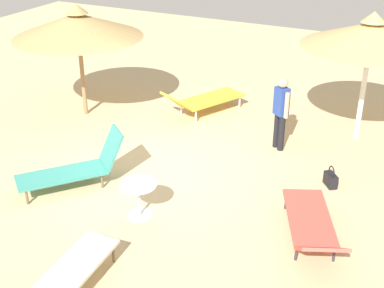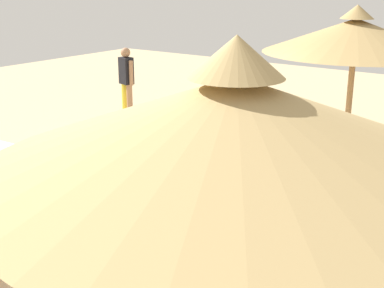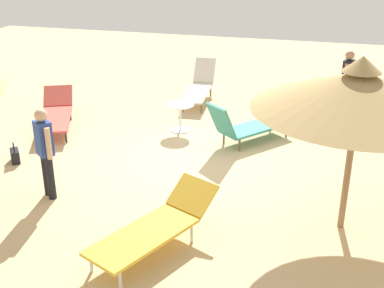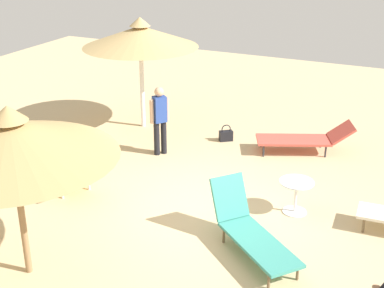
% 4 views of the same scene
% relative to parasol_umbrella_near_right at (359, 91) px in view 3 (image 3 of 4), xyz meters
% --- Properties ---
extents(ground, '(24.00, 24.00, 0.10)m').
position_rel_parasol_umbrella_near_right_xyz_m(ground, '(-1.67, -2.74, -2.22)').
color(ground, tan).
extents(parasol_umbrella_near_right, '(2.96, 2.96, 2.65)m').
position_rel_parasol_umbrella_near_right_xyz_m(parasol_umbrella_near_right, '(0.00, 0.00, 0.00)').
color(parasol_umbrella_near_right, olive).
rests_on(parasol_umbrella_near_right, ground).
extents(lounge_chair_far_left, '(2.21, 0.69, 0.89)m').
position_rel_parasol_umbrella_near_right_xyz_m(lounge_chair_far_left, '(-5.41, -3.58, -1.79)').
color(lounge_chair_far_left, silver).
rests_on(lounge_chair_far_left, ground).
extents(lounge_chair_near_left, '(2.19, 1.52, 0.71)m').
position_rel_parasol_umbrella_near_right_xyz_m(lounge_chair_near_left, '(1.26, -2.55, -1.80)').
color(lounge_chair_near_left, gold).
rests_on(lounge_chair_near_left, ground).
extents(lounge_chair_center, '(1.88, 1.69, 0.99)m').
position_rel_parasol_umbrella_near_right_xyz_m(lounge_chair_center, '(-2.83, -1.93, -1.77)').
color(lounge_chair_center, teal).
rests_on(lounge_chair_center, ground).
extents(lounge_chair_far_right, '(2.23, 1.47, 0.69)m').
position_rel_parasol_umbrella_near_right_xyz_m(lounge_chair_far_right, '(-2.64, -6.25, -1.83)').
color(lounge_chair_far_right, '#CC4C3F').
rests_on(lounge_chair_far_right, ground).
extents(person_standing_back, '(0.34, 0.38, 1.57)m').
position_rel_parasol_umbrella_near_right_xyz_m(person_standing_back, '(0.29, -4.76, -1.28)').
color(person_standing_back, black).
rests_on(person_standing_back, ground).
extents(person_standing_front, '(0.48, 0.29, 1.59)m').
position_rel_parasol_umbrella_near_right_xyz_m(person_standing_front, '(-5.10, 0.09, -1.26)').
color(person_standing_front, yellow).
rests_on(person_standing_front, ground).
extents(handbag, '(0.35, 0.32, 0.41)m').
position_rel_parasol_umbrella_near_right_xyz_m(handbag, '(-0.76, -6.12, -2.03)').
color(handbag, black).
rests_on(handbag, ground).
extents(side_table_round, '(0.62, 0.62, 0.62)m').
position_rel_parasol_umbrella_near_right_xyz_m(side_table_round, '(-3.17, -3.46, -1.74)').
color(side_table_round, silver).
rests_on(side_table_round, ground).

